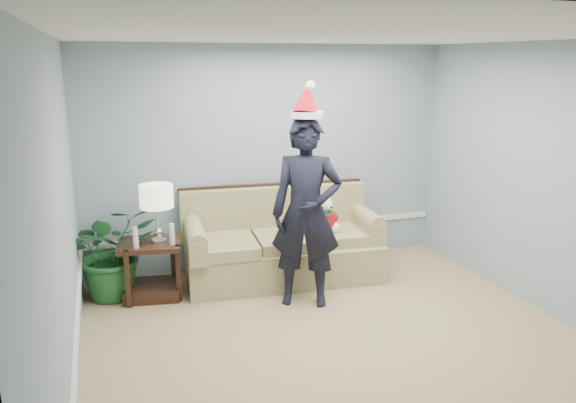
# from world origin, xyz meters

# --- Properties ---
(room_shell) EXTENTS (4.54, 5.04, 2.74)m
(room_shell) POSITION_xyz_m (0.00, 0.00, 1.35)
(room_shell) COLOR tan
(room_shell) RESTS_ON ground
(wainscot_trim) EXTENTS (4.49, 4.99, 0.06)m
(wainscot_trim) POSITION_xyz_m (-1.18, 1.18, 0.45)
(wainscot_trim) COLOR white
(wainscot_trim) RESTS_ON room_shell
(sofa) EXTENTS (2.34, 1.15, 1.06)m
(sofa) POSITION_xyz_m (0.00, 2.03, 0.38)
(sofa) COLOR olive
(sofa) RESTS_ON room_shell
(side_table) EXTENTS (0.73, 0.64, 0.63)m
(side_table) POSITION_xyz_m (-1.52, 1.92, 0.24)
(side_table) COLOR #341E12
(side_table) RESTS_ON room_shell
(table_lamp) EXTENTS (0.35, 0.35, 0.63)m
(table_lamp) POSITION_xyz_m (-1.43, 1.88, 1.11)
(table_lamp) COLOR silver
(table_lamp) RESTS_ON side_table
(candle_pair) EXTENTS (0.43, 0.06, 0.23)m
(candle_pair) POSITION_xyz_m (-1.49, 1.76, 0.73)
(candle_pair) COLOR silver
(candle_pair) RESTS_ON side_table
(houseplant) EXTENTS (1.13, 1.05, 1.04)m
(houseplant) POSITION_xyz_m (-1.91, 2.07, 0.52)
(houseplant) COLOR #1D5927
(houseplant) RESTS_ON room_shell
(man) EXTENTS (0.85, 0.72, 1.97)m
(man) POSITION_xyz_m (0.01, 1.24, 0.99)
(man) COLOR black
(man) RESTS_ON room_shell
(santa_hat) EXTENTS (0.44, 0.46, 0.37)m
(santa_hat) POSITION_xyz_m (0.01, 1.26, 2.12)
(santa_hat) COLOR white
(santa_hat) RESTS_ON man
(teddy_bear) EXTENTS (0.35, 0.36, 0.46)m
(teddy_bear) POSITION_xyz_m (0.48, 1.88, 0.72)
(teddy_bear) COLOR white
(teddy_bear) RESTS_ON sofa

